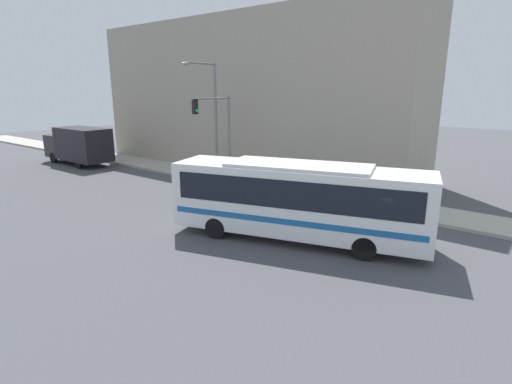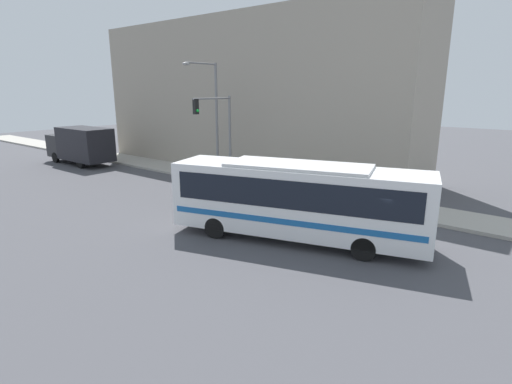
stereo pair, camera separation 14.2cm
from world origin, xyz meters
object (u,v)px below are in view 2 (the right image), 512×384
fire_hydrant (352,197)px  street_lamp (213,112)px  traffic_light_pole (219,125)px  delivery_truck (81,144)px  city_bus (297,197)px  pedestrian_near_corner (305,176)px  parking_meter (289,179)px

fire_hydrant → street_lamp: bearing=90.7°
traffic_light_pole → fire_hydrant: bearing=-84.1°
delivery_truck → traffic_light_pole: bearing=-84.2°
city_bus → street_lamp: (5.93, 10.62, 2.90)m
fire_hydrant → pedestrian_near_corner: 3.98m
traffic_light_pole → pedestrian_near_corner: (2.19, -5.27, -3.04)m
city_bus → pedestrian_near_corner: bearing=12.8°
traffic_light_pole → pedestrian_near_corner: 6.47m
delivery_truck → street_lamp: street_lamp is taller
fire_hydrant → delivery_truck: bearing=95.8°
delivery_truck → street_lamp: 14.07m
delivery_truck → fire_hydrant: delivery_truck is taller
fire_hydrant → parking_meter: 4.13m
city_bus → traffic_light_pole: size_ratio=1.93×
traffic_light_pole → street_lamp: street_lamp is taller
parking_meter → pedestrian_near_corner: pedestrian_near_corner is taller
delivery_truck → traffic_light_pole: 15.06m
delivery_truck → traffic_light_pole: (1.51, -14.80, 2.33)m
city_bus → parking_meter: size_ratio=8.87×
pedestrian_near_corner → street_lamp: bearing=102.0°
street_lamp → pedestrian_near_corner: (1.40, -6.54, -3.80)m
fire_hydrant → pedestrian_near_corner: size_ratio=0.49×
city_bus → street_lamp: 12.50m
city_bus → parking_meter: 7.56m
city_bus → traffic_light_pole: traffic_light_pole is taller
traffic_light_pole → pedestrian_near_corner: size_ratio=3.49×
fire_hydrant → traffic_light_pole: 9.71m
street_lamp → pedestrian_near_corner: size_ratio=4.79×
delivery_truck → fire_hydrant: (2.44, -23.83, -1.13)m
city_bus → delivery_truck: bearing=65.2°
city_bus → fire_hydrant: city_bus is taller
traffic_light_pole → pedestrian_near_corner: traffic_light_pole is taller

